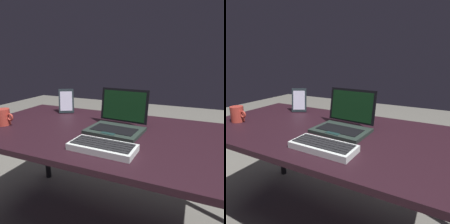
# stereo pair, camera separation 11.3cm
# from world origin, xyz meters

# --- Properties ---
(desk) EXTENTS (1.69, 0.83, 0.71)m
(desk) POSITION_xyz_m (0.00, 0.00, 0.64)
(desk) COLOR black
(desk) RESTS_ON ground
(laptop_front) EXTENTS (0.33, 0.27, 0.23)m
(laptop_front) POSITION_xyz_m (0.05, 0.04, 0.75)
(laptop_front) COLOR #24302B
(laptop_front) RESTS_ON desk
(external_keyboard) EXTENTS (0.32, 0.14, 0.03)m
(external_keyboard) POSITION_xyz_m (0.09, -0.25, 0.72)
(external_keyboard) COLOR silver
(external_keyboard) RESTS_ON desk
(photo_frame) EXTENTS (0.13, 0.10, 0.18)m
(photo_frame) POSITION_xyz_m (-0.46, 0.26, 0.80)
(photo_frame) COLOR black
(photo_frame) RESTS_ON desk
(coffee_mug) EXTENTS (0.13, 0.08, 0.10)m
(coffee_mug) POSITION_xyz_m (-0.65, -0.15, 0.76)
(coffee_mug) COLOR #B53B2F
(coffee_mug) RESTS_ON desk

